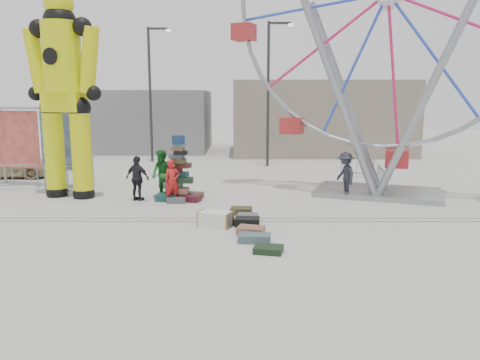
{
  "coord_description": "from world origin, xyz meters",
  "views": [
    {
      "loc": [
        1.48,
        -13.63,
        3.78
      ],
      "look_at": [
        1.45,
        1.59,
        1.15
      ],
      "focal_mm": 35.0,
      "sensor_mm": 36.0,
      "label": 1
    }
  ],
  "objects_px": {
    "steamer_trunk": "(216,219)",
    "pedestrian_black": "(138,178)",
    "parked_suv": "(13,166)",
    "crash_test_dummy": "(64,87)",
    "barricade_wheel_back": "(357,166)",
    "lamp_post_left": "(152,88)",
    "banner_scaffold": "(39,127)",
    "pedestrian_grey": "(345,174)",
    "barricade_dummy_a": "(13,177)",
    "lamp_post_right": "(270,87)",
    "barricade_dummy_b": "(67,178)",
    "barricade_wheel_front": "(381,181)",
    "suitcase_tower": "(179,182)",
    "pedestrian_red": "(172,181)",
    "barricade_dummy_c": "(68,183)",
    "ferris_wheel": "(387,21)",
    "pedestrian_green": "(162,174)"
  },
  "relations": [
    {
      "from": "barricade_wheel_back",
      "to": "parked_suv",
      "type": "height_order",
      "value": "parked_suv"
    },
    {
      "from": "barricade_wheel_back",
      "to": "pedestrian_black",
      "type": "xyz_separation_m",
      "value": [
        -9.64,
        -5.61,
        0.3
      ]
    },
    {
      "from": "barricade_dummy_c",
      "to": "barricade_wheel_back",
      "type": "height_order",
      "value": "same"
    },
    {
      "from": "barricade_wheel_front",
      "to": "pedestrian_red",
      "type": "relative_size",
      "value": 1.26
    },
    {
      "from": "banner_scaffold",
      "to": "barricade_wheel_back",
      "type": "distance_m",
      "value": 14.84
    },
    {
      "from": "lamp_post_left",
      "to": "banner_scaffold",
      "type": "height_order",
      "value": "lamp_post_left"
    },
    {
      "from": "lamp_post_left",
      "to": "barricade_dummy_b",
      "type": "xyz_separation_m",
      "value": [
        -1.83,
        -9.5,
        -3.93
      ]
    },
    {
      "from": "lamp_post_left",
      "to": "barricade_dummy_a",
      "type": "distance_m",
      "value": 10.82
    },
    {
      "from": "steamer_trunk",
      "to": "pedestrian_black",
      "type": "relative_size",
      "value": 0.58
    },
    {
      "from": "pedestrian_green",
      "to": "suitcase_tower",
      "type": "bearing_deg",
      "value": 18.7
    },
    {
      "from": "lamp_post_right",
      "to": "parked_suv",
      "type": "height_order",
      "value": "lamp_post_right"
    },
    {
      "from": "suitcase_tower",
      "to": "barricade_dummy_c",
      "type": "height_order",
      "value": "suitcase_tower"
    },
    {
      "from": "crash_test_dummy",
      "to": "barricade_wheel_back",
      "type": "relative_size",
      "value": 4.03
    },
    {
      "from": "barricade_dummy_c",
      "to": "pedestrian_grey",
      "type": "relative_size",
      "value": 1.14
    },
    {
      "from": "pedestrian_red",
      "to": "crash_test_dummy",
      "type": "bearing_deg",
      "value": 140.67
    },
    {
      "from": "suitcase_tower",
      "to": "steamer_trunk",
      "type": "bearing_deg",
      "value": -59.9
    },
    {
      "from": "barricade_dummy_a",
      "to": "barricade_wheel_front",
      "type": "height_order",
      "value": "same"
    },
    {
      "from": "barricade_dummy_a",
      "to": "pedestrian_red",
      "type": "distance_m",
      "value": 7.58
    },
    {
      "from": "lamp_post_right",
      "to": "pedestrian_black",
      "type": "xyz_separation_m",
      "value": [
        -5.51,
        -9.32,
        -3.63
      ]
    },
    {
      "from": "suitcase_tower",
      "to": "pedestrian_green",
      "type": "bearing_deg",
      "value": 165.78
    },
    {
      "from": "ferris_wheel",
      "to": "lamp_post_left",
      "type": "bearing_deg",
      "value": 157.19
    },
    {
      "from": "steamer_trunk",
      "to": "parked_suv",
      "type": "relative_size",
      "value": 0.24
    },
    {
      "from": "parked_suv",
      "to": "pedestrian_grey",
      "type": "bearing_deg",
      "value": -110.8
    },
    {
      "from": "pedestrian_grey",
      "to": "barricade_dummy_b",
      "type": "bearing_deg",
      "value": -110.89
    },
    {
      "from": "lamp_post_right",
      "to": "pedestrian_black",
      "type": "distance_m",
      "value": 11.42
    },
    {
      "from": "crash_test_dummy",
      "to": "barricade_dummy_b",
      "type": "relative_size",
      "value": 4.03
    },
    {
      "from": "suitcase_tower",
      "to": "lamp_post_right",
      "type": "bearing_deg",
      "value": 74.34
    },
    {
      "from": "lamp_post_left",
      "to": "pedestrian_green",
      "type": "bearing_deg",
      "value": -77.84
    },
    {
      "from": "suitcase_tower",
      "to": "barricade_wheel_back",
      "type": "relative_size",
      "value": 1.23
    },
    {
      "from": "lamp_post_right",
      "to": "pedestrian_green",
      "type": "relative_size",
      "value": 4.24
    },
    {
      "from": "lamp_post_left",
      "to": "banner_scaffold",
      "type": "distance_m",
      "value": 9.3
    },
    {
      "from": "ferris_wheel",
      "to": "pedestrian_black",
      "type": "bearing_deg",
      "value": -152.88
    },
    {
      "from": "barricade_dummy_c",
      "to": "pedestrian_black",
      "type": "xyz_separation_m",
      "value": [
        2.89,
        -0.71,
        0.3
      ]
    },
    {
      "from": "barricade_dummy_a",
      "to": "parked_suv",
      "type": "bearing_deg",
      "value": 104.96
    },
    {
      "from": "parked_suv",
      "to": "pedestrian_black",
      "type": "bearing_deg",
      "value": -130.58
    },
    {
      "from": "barricade_dummy_a",
      "to": "barricade_dummy_c",
      "type": "height_order",
      "value": "same"
    },
    {
      "from": "lamp_post_right",
      "to": "steamer_trunk",
      "type": "distance_m",
      "value": 13.88
    },
    {
      "from": "steamer_trunk",
      "to": "barricade_wheel_back",
      "type": "relative_size",
      "value": 0.49
    },
    {
      "from": "pedestrian_green",
      "to": "pedestrian_grey",
      "type": "xyz_separation_m",
      "value": [
        7.14,
        0.43,
        -0.07
      ]
    },
    {
      "from": "suitcase_tower",
      "to": "barricade_dummy_a",
      "type": "height_order",
      "value": "suitcase_tower"
    },
    {
      "from": "barricade_dummy_a",
      "to": "pedestrian_grey",
      "type": "bearing_deg",
      "value": -16.03
    },
    {
      "from": "lamp_post_right",
      "to": "barricade_wheel_front",
      "type": "distance_m",
      "value": 9.86
    },
    {
      "from": "lamp_post_left",
      "to": "barricade_wheel_front",
      "type": "distance_m",
      "value": 15.45
    },
    {
      "from": "suitcase_tower",
      "to": "crash_test_dummy",
      "type": "bearing_deg",
      "value": -179.5
    },
    {
      "from": "barricade_dummy_b",
      "to": "crash_test_dummy",
      "type": "bearing_deg",
      "value": -58.44
    },
    {
      "from": "lamp_post_left",
      "to": "crash_test_dummy",
      "type": "bearing_deg",
      "value": -96.99
    },
    {
      "from": "lamp_post_left",
      "to": "ferris_wheel",
      "type": "xyz_separation_m",
      "value": [
        10.9,
        -10.18,
        2.24
      ]
    },
    {
      "from": "banner_scaffold",
      "to": "pedestrian_black",
      "type": "bearing_deg",
      "value": -15.27
    },
    {
      "from": "ferris_wheel",
      "to": "pedestrian_red",
      "type": "xyz_separation_m",
      "value": [
        -8.06,
        -1.45,
        -5.93
      ]
    },
    {
      "from": "crash_test_dummy",
      "to": "barricade_wheel_back",
      "type": "xyz_separation_m",
      "value": [
        12.44,
        4.96,
        -3.7
      ]
    }
  ]
}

